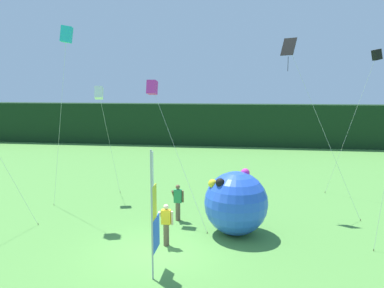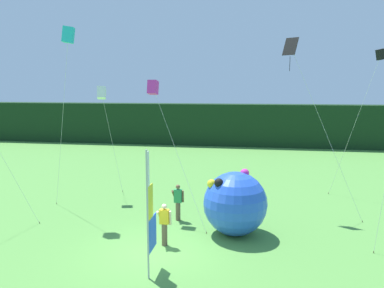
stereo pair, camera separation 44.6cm
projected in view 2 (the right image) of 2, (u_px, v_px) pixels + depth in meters
The scene contains 11 objects.
ground_plane at pixel (155, 252), 14.20m from camera, with size 120.00×120.00×0.00m, color #518E3D.
distant_treeline at pixel (221, 125), 40.06m from camera, with size 80.00×2.40×4.33m, color black.
banner_flag at pixel (150, 215), 12.20m from camera, with size 0.06×1.03×4.22m.
person_near_banner at pixel (178, 201), 17.44m from camera, with size 0.55×0.48×1.69m.
person_mid_field at pixel (164, 223), 14.65m from camera, with size 0.55×0.48×1.66m.
inflatable_balloon at pixel (235, 203), 15.70m from camera, with size 2.65×2.65×2.74m.
kite_black_box_0 at pixel (381, 56), 19.69m from camera, with size 2.39×0.97×8.09m.
kite_cyan_box_1 at pixel (68, 36), 17.39m from camera, with size 2.02×1.40×8.86m.
kite_black_diamond_2 at pixel (294, 55), 18.10m from camera, with size 3.76×1.91×8.46m.
kite_magenta_box_5 at pixel (153, 88), 17.72m from camera, with size 3.10×2.59×6.44m.
kite_white_box_6 at pixel (102, 93), 20.68m from camera, with size 1.03×1.24×6.16m.
Camera 2 is at (3.57, -13.03, 6.11)m, focal length 35.50 mm.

